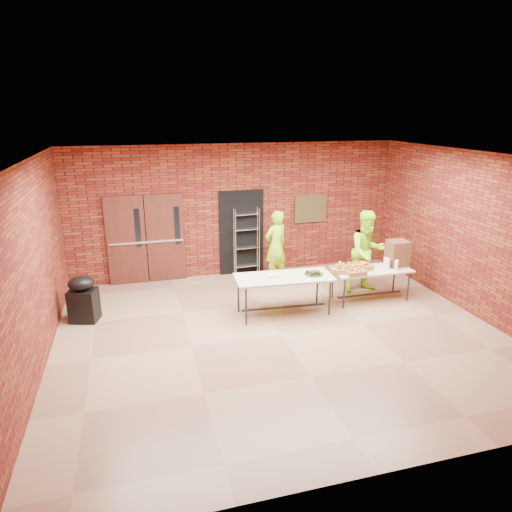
{
  "coord_description": "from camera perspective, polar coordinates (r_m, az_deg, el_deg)",
  "views": [
    {
      "loc": [
        -2.43,
        -7.14,
        3.93
      ],
      "look_at": [
        -0.09,
        1.4,
        1.09
      ],
      "focal_mm": 32.0,
      "sensor_mm": 36.0,
      "label": 1
    }
  ],
  "objects": [
    {
      "name": "room",
      "position": [
        7.9,
        3.34,
        0.56
      ],
      "size": [
        8.08,
        7.08,
        3.28
      ],
      "color": "#825C46",
      "rests_on": "ground"
    },
    {
      "name": "double_doors",
      "position": [
        10.97,
        -13.54,
        2.05
      ],
      "size": [
        1.78,
        0.12,
        2.1
      ],
      "color": "#481D14",
      "rests_on": "room"
    },
    {
      "name": "dark_doorway",
      "position": [
        11.28,
        -1.82,
        2.95
      ],
      "size": [
        1.1,
        0.06,
        2.1
      ],
      "primitive_type": "cube",
      "color": "black",
      "rests_on": "room"
    },
    {
      "name": "bronze_plaque",
      "position": [
        11.69,
        6.82,
        5.88
      ],
      "size": [
        0.85,
        0.04,
        0.7
      ],
      "primitive_type": "cube",
      "color": "#3C3018",
      "rests_on": "room"
    },
    {
      "name": "wire_rack",
      "position": [
        11.22,
        -1.18,
        1.78
      ],
      "size": [
        0.62,
        0.23,
        1.68
      ],
      "primitive_type": null,
      "rotation": [
        0.0,
        0.0,
        0.04
      ],
      "color": "silver",
      "rests_on": "room"
    },
    {
      "name": "table_left",
      "position": [
        9.07,
        3.52,
        -2.96
      ],
      "size": [
        1.98,
        0.93,
        0.8
      ],
      "rotation": [
        0.0,
        0.0,
        -0.06
      ],
      "color": "#C0B093",
      "rests_on": "room"
    },
    {
      "name": "table_right",
      "position": [
        10.06,
        14.21,
        -1.93
      ],
      "size": [
        1.69,
        0.71,
        0.69
      ],
      "rotation": [
        0.0,
        0.0,
        -0.01
      ],
      "color": "#C0B093",
      "rests_on": "room"
    },
    {
      "name": "basket_bananas",
      "position": [
        9.7,
        10.5,
        -1.68
      ],
      "size": [
        0.42,
        0.33,
        0.13
      ],
      "color": "olive",
      "rests_on": "table_right"
    },
    {
      "name": "basket_oranges",
      "position": [
        9.96,
        12.86,
        -1.29
      ],
      "size": [
        0.47,
        0.36,
        0.15
      ],
      "color": "olive",
      "rests_on": "table_right"
    },
    {
      "name": "basket_apples",
      "position": [
        9.63,
        12.3,
        -1.96
      ],
      "size": [
        0.4,
        0.31,
        0.12
      ],
      "color": "olive",
      "rests_on": "table_right"
    },
    {
      "name": "muffin_tray",
      "position": [
        9.19,
        7.25,
        -2.05
      ],
      "size": [
        0.39,
        0.39,
        0.1
      ],
      "color": "#134916",
      "rests_on": "table_left"
    },
    {
      "name": "napkin_box",
      "position": [
        8.97,
        2.12,
        -2.5
      ],
      "size": [
        0.19,
        0.13,
        0.06
      ],
      "primitive_type": "cube",
      "color": "white",
      "rests_on": "table_left"
    },
    {
      "name": "coffee_dispenser",
      "position": [
        10.35,
        17.25,
        0.33
      ],
      "size": [
        0.42,
        0.38,
        0.56
      ],
      "primitive_type": "cube",
      "color": "brown",
      "rests_on": "table_right"
    },
    {
      "name": "cup_stack_front",
      "position": [
        10.11,
        16.18,
        -0.97
      ],
      "size": [
        0.08,
        0.08,
        0.23
      ],
      "primitive_type": "cylinder",
      "color": "white",
      "rests_on": "table_right"
    },
    {
      "name": "cup_stack_mid",
      "position": [
        10.07,
        17.15,
        -1.12
      ],
      "size": [
        0.08,
        0.08,
        0.23
      ],
      "primitive_type": "cylinder",
      "color": "white",
      "rests_on": "table_right"
    },
    {
      "name": "cup_stack_back",
      "position": [
        10.15,
        15.88,
        -0.83
      ],
      "size": [
        0.08,
        0.08,
        0.24
      ],
      "primitive_type": "cylinder",
      "color": "white",
      "rests_on": "table_right"
    },
    {
      "name": "covered_grill",
      "position": [
        9.45,
        -20.79,
        -5.01
      ],
      "size": [
        0.6,
        0.55,
        0.92
      ],
      "rotation": [
        0.0,
        0.0,
        -0.29
      ],
      "color": "black",
      "rests_on": "room"
    },
    {
      "name": "volunteer_woman",
      "position": [
        10.83,
        2.49,
        1.26
      ],
      "size": [
        0.74,
        0.62,
        1.71
      ],
      "primitive_type": "imported",
      "rotation": [
        0.0,
        0.0,
        3.54
      ],
      "color": "#9CE319",
      "rests_on": "room"
    },
    {
      "name": "volunteer_man",
      "position": [
        10.44,
        13.69,
        0.52
      ],
      "size": [
        0.91,
        0.72,
        1.85
      ],
      "primitive_type": "imported",
      "rotation": [
        0.0,
        0.0,
        0.02
      ],
      "color": "#9CE319",
      "rests_on": "room"
    }
  ]
}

